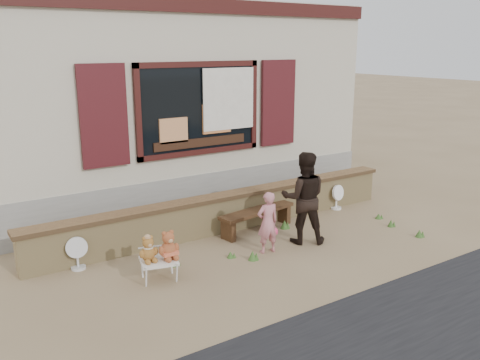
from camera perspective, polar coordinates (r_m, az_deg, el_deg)
ground at (r=8.32m, az=2.29°, el=-7.56°), size 80.00×80.00×0.00m
shopfront at (r=11.69m, az=-10.64°, el=8.86°), size 8.04×5.13×4.00m
brick_wall at (r=8.98m, az=-1.40°, el=-3.52°), size 7.10×0.36×0.67m
bench at (r=8.94m, az=1.93°, el=-3.97°), size 1.57×0.56×0.39m
folding_chair at (r=7.22m, az=-9.10°, el=-9.01°), size 0.59×0.55×0.31m
teddy_bear_left at (r=7.11m, az=-10.29°, el=-7.55°), size 0.32×0.29×0.37m
teddy_bear_right at (r=7.15m, az=-8.07°, el=-7.14°), size 0.36×0.33×0.42m
child at (r=7.97m, az=3.12°, el=-4.79°), size 0.39×0.28×0.99m
adult at (r=8.36m, az=7.17°, el=-1.99°), size 0.94×0.89×1.53m
fan_left at (r=7.83m, az=-17.82°, el=-7.79°), size 0.32×0.21×0.51m
fan_right at (r=10.30m, az=10.79°, el=-1.87°), size 0.32×0.21×0.50m
grass_tufts at (r=8.51m, az=6.22°, el=-6.59°), size 4.31×1.73×0.16m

